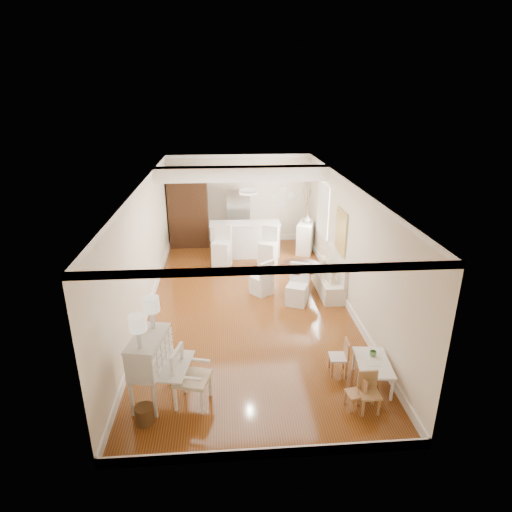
{
  "coord_description": "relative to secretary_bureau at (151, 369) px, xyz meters",
  "views": [
    {
      "loc": [
        -0.48,
        -8.84,
        4.61
      ],
      "look_at": [
        0.21,
        0.3,
        1.07
      ],
      "focal_mm": 30.0,
      "sensor_mm": 36.0,
      "label": 1
    }
  ],
  "objects": [
    {
      "name": "branch_vase",
      "position": [
        3.7,
        6.52,
        0.46
      ],
      "size": [
        0.27,
        0.27,
        0.22
      ],
      "primitive_type": "imported",
      "rotation": [
        0.0,
        0.0,
        -0.38
      ],
      "color": "silver",
      "rests_on": "sideboard"
    },
    {
      "name": "pantry_cabinet",
      "position": [
        0.1,
        7.33,
        0.58
      ],
      "size": [
        1.2,
        0.6,
        2.3
      ],
      "primitive_type": "cube",
      "color": "#381E11",
      "rests_on": "ground"
    },
    {
      "name": "kids_chair_a",
      "position": [
        3.15,
        -0.44,
        -0.31
      ],
      "size": [
        0.3,
        0.3,
        0.53
      ],
      "primitive_type": "cube",
      "rotation": [
        0.0,
        0.0,
        -1.4
      ],
      "color": "tan",
      "rests_on": "ground"
    },
    {
      "name": "dining_table",
      "position": [
        3.01,
        3.72,
        -0.23
      ],
      "size": [
        1.18,
        1.18,
        0.69
      ],
      "primitive_type": "cylinder",
      "rotation": [
        0.0,
        0.0,
        -0.19
      ],
      "color": "#412115",
      "rests_on": "ground"
    },
    {
      "name": "kids_chair_c",
      "position": [
        3.34,
        -0.52,
        -0.25
      ],
      "size": [
        0.31,
        0.31,
        0.64
      ],
      "primitive_type": "cube",
      "rotation": [
        0.0,
        0.0,
        0.01
      ],
      "color": "#A4794A",
      "rests_on": "ground"
    },
    {
      "name": "gustavian_armchair",
      "position": [
        0.65,
        -0.15,
        -0.1
      ],
      "size": [
        0.67,
        0.67,
        0.96
      ],
      "primitive_type": "cube",
      "rotation": [
        0.0,
        0.0,
        1.32
      ],
      "color": "white",
      "rests_on": "ground"
    },
    {
      "name": "banquette",
      "position": [
        3.69,
        3.65,
        -0.08
      ],
      "size": [
        0.52,
        1.6,
        0.98
      ],
      "primitive_type": "cube",
      "color": "silver",
      "rests_on": "ground"
    },
    {
      "name": "secretary_bureau",
      "position": [
        0.0,
        0.0,
        0.0
      ],
      "size": [
        1.05,
        1.06,
        1.15
      ],
      "primitive_type": "cube",
      "rotation": [
        0.0,
        0.0,
        -0.18
      ],
      "color": "beige",
      "rests_on": "ground"
    },
    {
      "name": "kids_chair_b",
      "position": [
        3.12,
        0.45,
        -0.25
      ],
      "size": [
        0.33,
        0.33,
        0.65
      ],
      "primitive_type": "cube",
      "rotation": [
        0.0,
        0.0,
        -1.64
      ],
      "color": "tan",
      "rests_on": "ground"
    },
    {
      "name": "sideboard",
      "position": [
        3.67,
        6.52,
        -0.11
      ],
      "size": [
        0.73,
        1.06,
        0.92
      ],
      "primitive_type": "cube",
      "rotation": [
        0.0,
        0.0,
        -0.34
      ],
      "color": "silver",
      "rests_on": "ground"
    },
    {
      "name": "kids_table",
      "position": [
        3.6,
        0.09,
        -0.35
      ],
      "size": [
        0.62,
        0.94,
        0.44
      ],
      "primitive_type": "cube",
      "rotation": [
        0.0,
        0.0,
        -0.1
      ],
      "color": "silver",
      "rests_on": "ground"
    },
    {
      "name": "wicker_basket",
      "position": [
        -0.05,
        -0.53,
        -0.43
      ],
      "size": [
        0.35,
        0.35,
        0.28
      ],
      "primitive_type": "cylinder",
      "rotation": [
        0.0,
        0.0,
        0.31
      ],
      "color": "#55371A",
      "rests_on": "ground"
    },
    {
      "name": "slip_chair_far",
      "position": [
        2.06,
        3.68,
        -0.13
      ],
      "size": [
        0.6,
        0.6,
        0.88
      ],
      "primitive_type": "cube",
      "rotation": [
        0.0,
        0.0,
        -2.46
      ],
      "color": "white",
      "rests_on": "ground"
    },
    {
      "name": "slip_chair_near",
      "position": [
        2.83,
        3.08,
        -0.1
      ],
      "size": [
        0.59,
        0.61,
        0.94
      ],
      "primitive_type": "cube",
      "rotation": [
        0.0,
        0.0,
        -0.4
      ],
      "color": "white",
      "rests_on": "ground"
    },
    {
      "name": "fridge",
      "position": [
        2.0,
        7.3,
        0.33
      ],
      "size": [
        0.75,
        0.65,
        1.8
      ],
      "primitive_type": "imported",
      "color": "silver",
      "rests_on": "ground"
    },
    {
      "name": "breakfast_counter",
      "position": [
        1.8,
        6.25,
        -0.06
      ],
      "size": [
        2.05,
        0.65,
        1.03
      ],
      "primitive_type": "cube",
      "color": "white",
      "rests_on": "ground"
    },
    {
      "name": "room",
      "position": [
        1.74,
        3.47,
        1.41
      ],
      "size": [
        9.0,
        9.04,
        2.82
      ],
      "color": "brown",
      "rests_on": "ground"
    },
    {
      "name": "bar_stool_right",
      "position": [
        2.39,
        5.39,
        -0.0
      ],
      "size": [
        0.6,
        0.6,
        1.14
      ],
      "primitive_type": "cube",
      "rotation": [
        0.0,
        0.0,
        -0.43
      ],
      "color": "white",
      "rests_on": "ground"
    },
    {
      "name": "bar_stool_left",
      "position": [
        1.11,
        5.47,
        0.01
      ],
      "size": [
        0.58,
        0.58,
        1.17
      ],
      "primitive_type": "cube",
      "rotation": [
        0.0,
        0.0,
        -0.28
      ],
      "color": "white",
      "rests_on": "ground"
    },
    {
      "name": "pencil_cup",
      "position": [
        3.65,
        0.26,
        -0.08
      ],
      "size": [
        0.14,
        0.14,
        0.09
      ],
      "primitive_type": "imported",
      "rotation": [
        0.0,
        0.0,
        -0.18
      ],
      "color": "#619557",
      "rests_on": "kids_table"
    }
  ]
}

